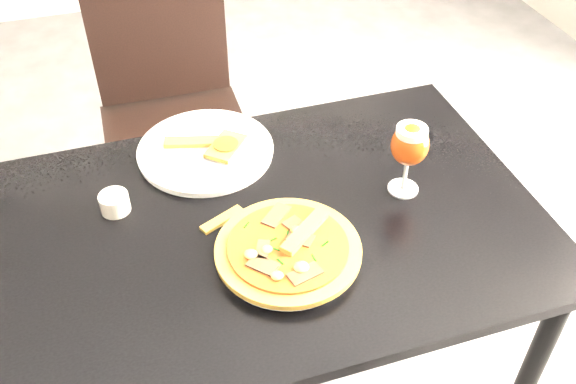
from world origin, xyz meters
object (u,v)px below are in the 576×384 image
object	(u,v)px
pizza	(288,248)
beer_glass	(410,145)
chair_far	(173,113)
dining_table	(273,248)

from	to	relation	value
pizza	beer_glass	xyz separation A→B (m)	(0.32, 0.12, 0.10)
chair_far	beer_glass	bearing A→B (deg)	-59.87
pizza	chair_far	bearing A→B (deg)	96.81
dining_table	pizza	distance (m)	0.16
beer_glass	chair_far	bearing A→B (deg)	118.74
dining_table	chair_far	distance (m)	0.80
pizza	dining_table	bearing A→B (deg)	90.72
beer_glass	dining_table	bearing A→B (deg)	-178.94
dining_table	beer_glass	world-z (taller)	beer_glass
chair_far	dining_table	bearing A→B (deg)	-80.92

